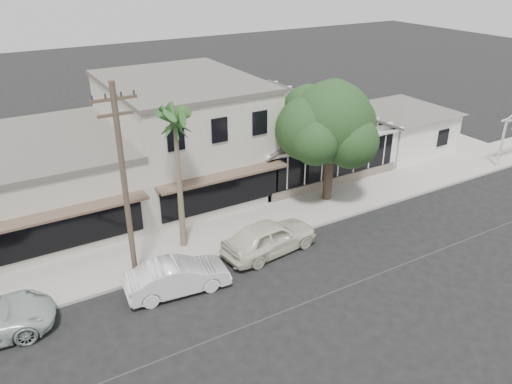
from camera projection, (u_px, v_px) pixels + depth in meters
ground at (367, 279)px, 22.51m from camera, size 140.00×140.00×0.00m
sidewalk_north at (146, 256)px, 24.07m from camera, size 90.00×3.50×0.15m
corner_shop at (301, 130)px, 33.35m from camera, size 10.40×8.60×5.10m
side_cottage at (399, 130)px, 36.82m from camera, size 6.00×6.00×3.00m
row_building_near at (183, 136)px, 30.22m from camera, size 8.00×10.00×6.50m
row_building_midnear at (28, 185)px, 26.61m from camera, size 10.00×10.00×4.20m
utility_pole at (124, 183)px, 20.36m from camera, size 1.80×0.24×9.00m
car_0 at (270, 237)px, 24.20m from camera, size 5.11×2.52×1.67m
car_1 at (177, 277)px, 21.40m from camera, size 4.61×2.03×1.47m
shade_tree at (328, 124)px, 27.75m from camera, size 6.44×5.82×7.15m
palm_east at (175, 122)px, 22.06m from camera, size 2.63×2.63×7.59m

